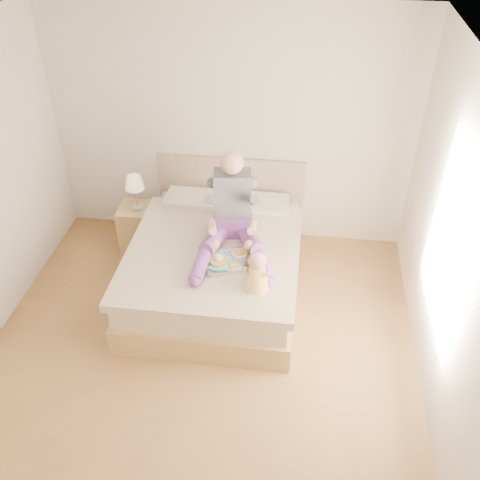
# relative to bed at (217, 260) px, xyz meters

# --- Properties ---
(room) EXTENTS (4.02, 4.22, 2.71)m
(room) POSITION_rel_bed_xyz_m (0.08, -1.08, 1.19)
(room) COLOR brown
(room) RESTS_ON ground
(bed) EXTENTS (1.70, 2.18, 1.00)m
(bed) POSITION_rel_bed_xyz_m (0.00, 0.00, 0.00)
(bed) COLOR #9B7B48
(bed) RESTS_ON ground
(nightstand) EXTENTS (0.45, 0.40, 0.53)m
(nightstand) POSITION_rel_bed_xyz_m (-1.00, 0.55, -0.05)
(nightstand) COLOR #9B7B48
(nightstand) RESTS_ON ground
(lamp) EXTENTS (0.21, 0.21, 0.42)m
(lamp) POSITION_rel_bed_xyz_m (-0.99, 0.52, 0.54)
(lamp) COLOR silver
(lamp) RESTS_ON nightstand
(adult) EXTENTS (0.77, 1.15, 0.92)m
(adult) POSITION_rel_bed_xyz_m (0.16, 0.01, 0.56)
(adult) COLOR #6C3584
(adult) RESTS_ON bed
(tray) EXTENTS (0.59, 0.53, 0.14)m
(tray) POSITION_rel_bed_xyz_m (0.18, -0.37, 0.32)
(tray) COLOR silver
(tray) RESTS_ON bed
(baby) EXTENTS (0.26, 0.35, 0.39)m
(baby) POSITION_rel_bed_xyz_m (0.49, -0.69, 0.45)
(baby) COLOR #EEC14B
(baby) RESTS_ON bed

